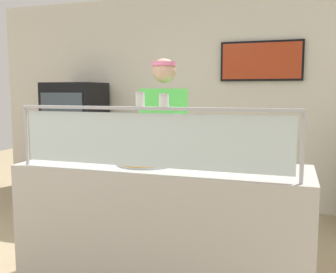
# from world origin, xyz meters

# --- Properties ---
(ground_plane) EXTENTS (12.00, 12.00, 0.00)m
(ground_plane) POSITION_xyz_m (1.04, 1.00, 0.00)
(ground_plane) COLOR tan
(ground_plane) RESTS_ON ground
(shop_rear_unit) EXTENTS (6.47, 0.13, 2.70)m
(shop_rear_unit) POSITION_xyz_m (1.04, 2.65, 1.36)
(shop_rear_unit) COLOR silver
(shop_rear_unit) RESTS_ON ground
(serving_counter) EXTENTS (2.07, 0.69, 0.95)m
(serving_counter) POSITION_xyz_m (1.04, 0.34, 0.47)
(serving_counter) COLOR #BCB7B2
(serving_counter) RESTS_ON ground
(sneeze_guard) EXTENTS (1.90, 0.06, 0.43)m
(sneeze_guard) POSITION_xyz_m (1.04, 0.06, 1.22)
(sneeze_guard) COLOR #B2B5BC
(sneeze_guard) RESTS_ON serving_counter
(pizza_tray) EXTENTS (0.44, 0.44, 0.04)m
(pizza_tray) POSITION_xyz_m (0.92, 0.34, 0.97)
(pizza_tray) COLOR #9EA0A8
(pizza_tray) RESTS_ON serving_counter
(pizza_server) EXTENTS (0.14, 0.29, 0.01)m
(pizza_server) POSITION_xyz_m (0.91, 0.32, 0.99)
(pizza_server) COLOR #ADAFB7
(pizza_server) RESTS_ON pizza_tray
(parmesan_shaker) EXTENTS (0.06, 0.06, 0.10)m
(parmesan_shaker) POSITION_xyz_m (0.98, 0.06, 1.42)
(parmesan_shaker) COLOR white
(parmesan_shaker) RESTS_ON sneeze_guard
(pepper_flake_shaker) EXTENTS (0.06, 0.06, 0.08)m
(pepper_flake_shaker) POSITION_xyz_m (1.14, 0.06, 1.42)
(pepper_flake_shaker) COLOR white
(pepper_flake_shaker) RESTS_ON sneeze_guard
(worker_figure) EXTENTS (0.41, 0.50, 1.76)m
(worker_figure) POSITION_xyz_m (0.84, 0.95, 1.01)
(worker_figure) COLOR #23232D
(worker_figure) RESTS_ON ground
(drink_fridge) EXTENTS (0.69, 0.64, 1.59)m
(drink_fridge) POSITION_xyz_m (-0.82, 2.20, 0.79)
(drink_fridge) COLOR black
(drink_fridge) RESTS_ON ground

